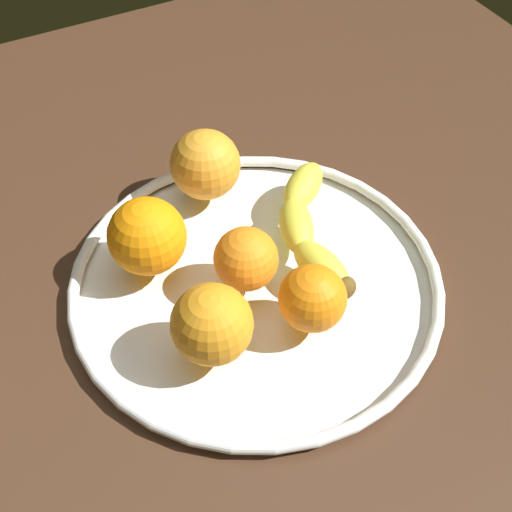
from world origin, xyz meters
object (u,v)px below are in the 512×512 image
at_px(orange_center, 312,298).
at_px(orange_back_left, 147,236).
at_px(orange_front_left, 244,257).
at_px(orange_back_right, 205,164).
at_px(orange_front_right, 212,324).
at_px(fruit_bowl, 256,282).
at_px(banana, 308,227).

relative_size(orange_center, orange_back_left, 0.82).
relative_size(orange_center, orange_front_left, 1.01).
height_order(orange_center, orange_back_right, orange_back_right).
bearing_deg(orange_front_left, orange_front_right, -45.52).
bearing_deg(orange_center, fruit_bowl, -163.37).
height_order(fruit_bowl, orange_back_right, orange_back_right).
bearing_deg(fruit_bowl, orange_back_right, 176.18).
distance_m(orange_center, orange_front_left, 0.08).
bearing_deg(orange_back_left, banana, 74.14).
bearing_deg(orange_back_right, fruit_bowl, -3.82).
bearing_deg(banana, orange_back_left, -84.60).
bearing_deg(orange_back_right, orange_center, 3.37).
distance_m(banana, orange_center, 0.10).
bearing_deg(orange_front_left, fruit_bowl, 72.41).
distance_m(orange_back_left, orange_front_left, 0.10).
bearing_deg(fruit_bowl, banana, 105.94).
height_order(fruit_bowl, orange_back_left, orange_back_left).
relative_size(orange_front_right, orange_back_left, 0.95).
xyz_separation_m(banana, orange_center, (0.09, -0.05, 0.01)).
xyz_separation_m(orange_front_left, orange_back_right, (-0.13, 0.02, 0.01)).
relative_size(orange_back_left, orange_back_right, 1.02).
relative_size(banana, orange_center, 2.96).
bearing_deg(banana, orange_center, -7.33).
height_order(fruit_bowl, orange_center, orange_center).
bearing_deg(orange_back_right, orange_front_left, -8.59).
xyz_separation_m(orange_back_left, orange_back_right, (-0.07, 0.09, -0.00)).
distance_m(banana, orange_front_right, 0.16).
xyz_separation_m(fruit_bowl, orange_center, (0.07, 0.02, 0.04)).
height_order(orange_back_left, orange_front_left, orange_back_left).
distance_m(orange_back_left, orange_back_right, 0.12).
relative_size(banana, orange_back_right, 2.47).
bearing_deg(banana, fruit_bowl, -52.80).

